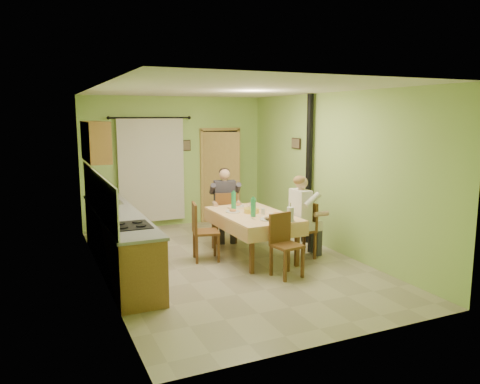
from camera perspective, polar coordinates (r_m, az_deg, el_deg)
name	(u,v)px	position (r m, az deg, el deg)	size (l,w,h in m)	color
floor	(229,262)	(7.82, -1.39, -8.58)	(4.00, 6.00, 0.01)	tan
room_shell	(228,152)	(7.46, -1.44, 4.84)	(4.04, 6.04, 2.82)	#AFD86F
kitchen_run	(118,240)	(7.60, -14.61, -5.63)	(0.64, 3.64, 1.56)	brown
upper_cabinets	(95,141)	(8.64, -17.23, 5.91)	(0.35, 1.40, 0.70)	brown
curtain	(152,170)	(10.10, -10.73, 2.70)	(1.70, 0.07, 2.22)	black
doorway	(221,176)	(10.56, -2.35, 1.99)	(0.96, 0.49, 2.15)	black
dining_table	(253,235)	(8.02, 1.56, -5.28)	(1.12, 1.83, 0.76)	#EAB67A
tableware	(256,211)	(7.84, 2.02, -2.28)	(0.80, 1.66, 0.33)	white
chair_far	(225,227)	(8.99, -1.82, -4.26)	(0.50, 0.50, 0.97)	brown
chair_near	(286,258)	(7.13, 5.65, -7.98)	(0.45, 0.45, 0.95)	brown
chair_right	(302,241)	(8.06, 7.56, -5.96)	(0.40, 0.40, 0.95)	brown
chair_left	(205,243)	(7.89, -4.27, -6.23)	(0.49, 0.49, 0.98)	brown
man_far	(225,196)	(8.88, -1.85, -0.55)	(0.63, 0.55, 1.39)	#38333D
man_right	(302,207)	(7.92, 7.57, -1.85)	(0.47, 0.59, 1.39)	white
stove_flue	(308,189)	(8.96, 8.34, 0.39)	(0.24, 0.24, 2.80)	black
picture_back	(186,145)	(10.33, -6.57, 5.66)	(0.19, 0.03, 0.23)	black
picture_right	(296,143)	(9.42, 6.86, 5.91)	(0.03, 0.31, 0.21)	brown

